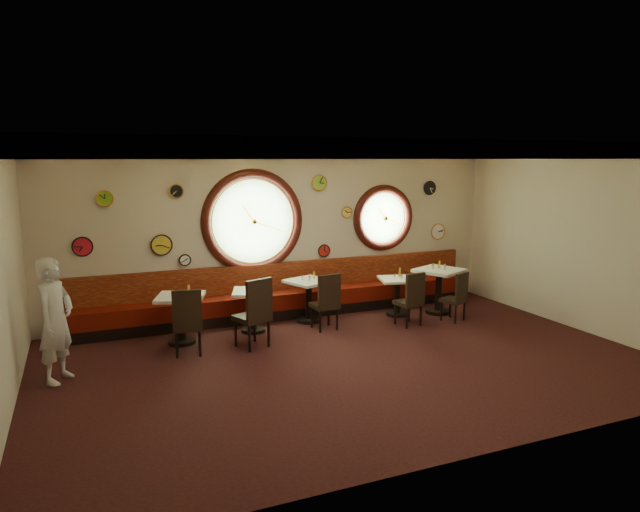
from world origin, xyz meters
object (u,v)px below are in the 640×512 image
at_px(chair_e, 457,294).
at_px(condiment_d_pepper, 402,276).
at_px(condiment_e_salt, 433,266).
at_px(table_d, 397,292).
at_px(condiment_e_bottle, 439,264).
at_px(table_b, 253,306).
at_px(condiment_c_salt, 303,278).
at_px(condiment_a_bottle, 189,289).
at_px(condiment_c_pepper, 309,278).
at_px(chair_c, 327,298).
at_px(condiment_b_pepper, 251,287).
at_px(condiment_d_bottle, 400,272).
at_px(condiment_b_bottle, 253,285).
at_px(condiment_a_salt, 173,293).
at_px(chair_d, 412,296).
at_px(condiment_e_pepper, 445,267).
at_px(table_e, 439,285).
at_px(chair_b, 255,309).
at_px(table_a, 181,313).
at_px(condiment_d_salt, 395,276).
at_px(waiter, 56,320).
at_px(condiment_c_bottle, 314,275).
at_px(table_c, 309,295).
at_px(chair_a, 187,318).
at_px(condiment_b_salt, 249,287).
at_px(condiment_a_pepper, 184,293).

distance_m(chair_e, condiment_d_pepper, 1.09).
bearing_deg(condiment_e_salt, table_d, 172.03).
bearing_deg(condiment_e_bottle, table_b, 177.70).
bearing_deg(condiment_c_salt, condiment_a_bottle, -170.72).
relative_size(condiment_c_pepper, condiment_e_salt, 0.90).
xyz_separation_m(chair_c, condiment_e_salt, (2.38, 0.27, 0.35)).
distance_m(condiment_b_pepper, condiment_d_bottle, 3.00).
bearing_deg(condiment_b_bottle, condiment_a_salt, -168.68).
height_order(chair_d, condiment_e_pepper, same).
bearing_deg(condiment_d_pepper, condiment_b_bottle, 174.70).
distance_m(table_e, condiment_d_bottle, 0.83).
height_order(chair_b, condiment_c_salt, chair_b).
relative_size(table_a, condiment_c_pepper, 9.54).
bearing_deg(condiment_a_bottle, condiment_e_bottle, -0.59).
height_order(chair_c, condiment_c_pepper, chair_c).
relative_size(condiment_c_salt, condiment_e_bottle, 0.59).
bearing_deg(condiment_d_bottle, chair_b, -164.17).
bearing_deg(table_b, condiment_a_bottle, -174.87).
bearing_deg(chair_b, condiment_b_bottle, 55.89).
bearing_deg(condiment_d_salt, table_e, -13.04).
bearing_deg(waiter, chair_b, -53.88).
relative_size(condiment_d_pepper, condiment_c_bottle, 0.70).
bearing_deg(condiment_e_salt, condiment_c_pepper, 173.47).
distance_m(table_c, condiment_d_salt, 1.74).
bearing_deg(table_b, table_a, -172.59).
relative_size(chair_a, chair_c, 1.03).
height_order(chair_d, chair_e, chair_d).
relative_size(condiment_c_salt, condiment_d_salt, 1.01).
bearing_deg(condiment_c_bottle, condiment_b_bottle, -173.27).
height_order(chair_e, condiment_d_pepper, chair_e).
distance_m(chair_c, condiment_d_bottle, 1.83).
bearing_deg(condiment_a_bottle, condiment_b_salt, 7.12).
relative_size(chair_d, condiment_b_pepper, 5.48).
bearing_deg(condiment_b_salt, condiment_c_pepper, 3.94).
bearing_deg(condiment_e_salt, condiment_c_bottle, 169.05).
bearing_deg(condiment_c_pepper, condiment_c_salt, 120.39).
relative_size(condiment_a_pepper, condiment_c_bottle, 0.67).
bearing_deg(condiment_c_pepper, condiment_c_bottle, 45.26).
distance_m(chair_c, chair_e, 2.51).
bearing_deg(condiment_a_bottle, condiment_b_pepper, 6.71).
height_order(condiment_c_pepper, condiment_d_bottle, condiment_d_bottle).
bearing_deg(chair_a, condiment_a_salt, 108.08).
relative_size(condiment_a_salt, condiment_d_pepper, 0.99).
bearing_deg(table_b, chair_d, -16.47).
relative_size(condiment_b_salt, condiment_a_pepper, 1.09).
distance_m(condiment_d_pepper, condiment_e_pepper, 0.88).
xyz_separation_m(chair_c, condiment_b_pepper, (-1.25, 0.47, 0.22)).
bearing_deg(table_b, condiment_c_salt, 13.67).
relative_size(chair_e, condiment_a_bottle, 3.71).
bearing_deg(condiment_e_salt, condiment_d_salt, 169.75).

